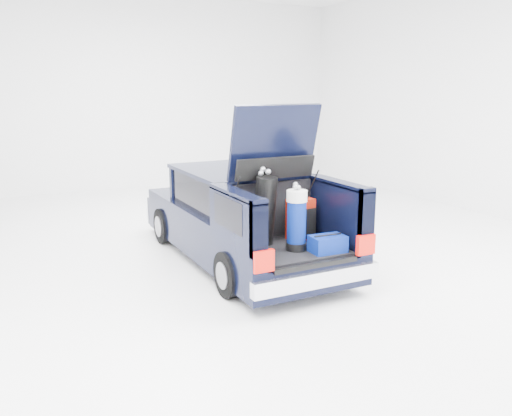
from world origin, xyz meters
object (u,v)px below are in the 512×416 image
red_suitcase (301,219)px  black_golf_bag (264,210)px  car (239,217)px  blue_golf_bag (297,220)px  blue_duffel (328,244)px

red_suitcase → black_golf_bag: (-0.59, -0.02, 0.19)m
car → red_suitcase: (0.36, -1.28, 0.21)m
black_golf_bag → blue_golf_bag: black_golf_bag is taller
car → blue_golf_bag: size_ratio=5.16×
car → red_suitcase: 1.35m
red_suitcase → car: bearing=98.0°
car → black_golf_bag: size_ratio=4.42×
red_suitcase → black_golf_bag: black_golf_bag is taller
car → red_suitcase: size_ratio=7.75×
black_golf_bag → blue_duffel: 0.96m
black_golf_bag → blue_duffel: bearing=-74.3°
car → red_suitcase: car is taller
red_suitcase → blue_golf_bag: 0.56m
blue_duffel → black_golf_bag: bearing=133.3°
red_suitcase → blue_duffel: red_suitcase is taller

